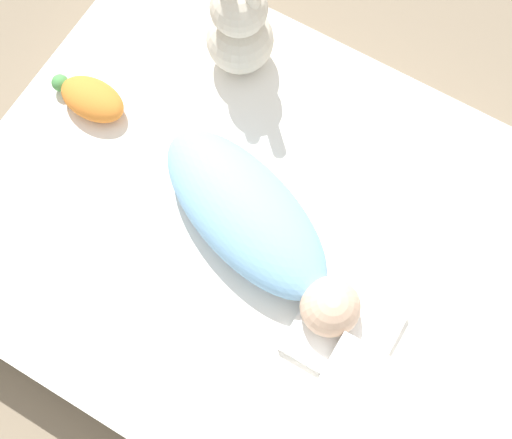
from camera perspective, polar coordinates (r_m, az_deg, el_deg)
ground_plane at (r=1.67m, az=0.74°, el=-3.00°), size 12.00×12.00×0.00m
bed_mattress at (r=1.59m, az=0.78°, el=-2.11°), size 1.30×0.99×0.17m
burp_cloth at (r=1.45m, az=7.00°, el=-8.95°), size 0.19×0.19×0.02m
swaddled_baby at (r=1.45m, az=0.05°, el=-0.36°), size 0.55×0.34×0.12m
bunny_plush at (r=1.59m, az=-1.32°, el=15.11°), size 0.15×0.15×0.33m
turtle_plush at (r=1.64m, az=-13.10°, el=9.43°), size 0.19×0.09×0.07m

